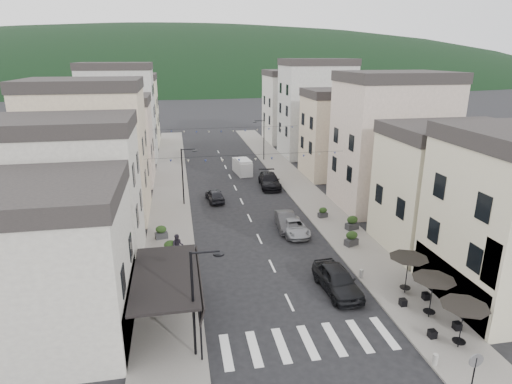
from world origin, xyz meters
TOP-DOWN VIEW (x-y plane):
  - ground at (0.00, 0.00)m, footprint 700.00×700.00m
  - sidewalk_left at (-7.50, 32.00)m, footprint 4.00×76.00m
  - sidewalk_right at (7.50, 32.00)m, footprint 4.00×76.00m
  - hill_backdrop at (0.00, 300.00)m, footprint 640.00×360.00m
  - boutique_building at (-15.50, 5.00)m, footprint 12.00×8.00m
  - boutique_awning at (-7.25, 5.00)m, footprint 3.77×7.50m
  - buildings_row_left at (-14.50, 37.75)m, footprint 10.20×54.16m
  - buildings_row_right at (14.50, 36.59)m, footprint 10.20×54.16m
  - cafe_terrace at (7.70, 2.80)m, footprint 2.50×8.10m
  - streetlamp_left_near at (-5.82, 2.00)m, footprint 1.70×0.56m
  - streetlamp_left_far at (-5.82, 26.00)m, footprint 1.70×0.56m
  - streetlamp_right_far at (5.82, 44.00)m, footprint 1.70×0.56m
  - traffic_sign at (5.80, -3.50)m, footprint 0.70×0.07m
  - bollards at (0.00, 5.50)m, footprint 11.66×10.26m
  - bunting_near at (0.00, 22.00)m, footprint 19.00×0.28m
  - bunting_far at (0.00, 38.00)m, footprint 19.00×0.28m
  - parked_car_a at (3.44, 6.75)m, footprint 2.32×5.11m
  - parked_car_b at (2.80, 17.83)m, footprint 1.87×4.49m
  - parked_car_c at (3.18, 16.60)m, footprint 2.23×4.60m
  - parked_car_d at (4.05, 30.60)m, footprint 2.65×5.70m
  - parked_car_e at (-2.80, 26.59)m, footprint 1.99×4.10m
  - delivery_van at (1.81, 37.10)m, footprint 2.16×4.42m
  - pedestrian_a at (-5.80, 9.05)m, footprint 0.65×0.50m
  - pedestrian_b at (-6.84, 13.59)m, footprint 0.98×0.81m
  - planter_la at (-7.40, 13.92)m, footprint 1.22×0.79m
  - planter_lb at (-8.20, 17.40)m, footprint 1.13×0.78m
  - planter_ra at (7.11, 13.15)m, footprint 1.25×0.98m
  - planter_rb at (8.49, 16.34)m, footprint 1.25×0.90m
  - planter_rc at (6.91, 19.64)m, footprint 0.96×0.64m

SIDE VIEW (x-z plane):
  - ground at x=0.00m, z-range 0.00..0.00m
  - hill_backdrop at x=0.00m, z-range -35.00..35.00m
  - sidewalk_left at x=-7.50m, z-range 0.00..0.12m
  - sidewalk_right at x=7.50m, z-range 0.00..0.12m
  - bollards at x=0.00m, z-range 0.12..0.72m
  - planter_rc at x=6.91m, z-range 0.11..1.10m
  - parked_car_c at x=3.18m, z-range 0.00..1.26m
  - parked_car_e at x=-2.80m, z-range 0.00..1.35m
  - planter_lb at x=-8.20m, z-range 0.10..1.26m
  - planter_ra at x=7.11m, z-range 0.10..1.34m
  - parked_car_b at x=2.80m, z-range 0.00..1.44m
  - planter_rb at x=8.49m, z-range 0.10..1.37m
  - planter_la at x=-7.40m, z-range 0.10..1.37m
  - parked_car_d at x=4.05m, z-range 0.00..1.61m
  - parked_car_a at x=3.44m, z-range 0.00..1.70m
  - pedestrian_a at x=-5.80m, z-range 0.12..1.68m
  - delivery_van at x=1.81m, z-range -0.02..2.02m
  - pedestrian_b at x=-6.84m, z-range 0.12..1.98m
  - traffic_sign at x=5.80m, z-range 0.58..3.28m
  - cafe_terrace at x=7.70m, z-range 1.09..3.62m
  - boutique_awning at x=-7.25m, z-range 1.48..4.75m
  - streetlamp_left_near at x=-5.82m, z-range 0.70..6.70m
  - streetlamp_left_far at x=-5.82m, z-range 0.70..6.70m
  - streetlamp_right_far at x=5.82m, z-range 0.70..6.70m
  - boutique_building at x=-15.50m, z-range 0.00..8.00m
  - bunting_near at x=0.00m, z-range 5.34..5.96m
  - bunting_far at x=0.00m, z-range 5.34..5.96m
  - buildings_row_left at x=-14.50m, z-range -0.88..13.12m
  - buildings_row_right at x=14.50m, z-range -0.93..13.57m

